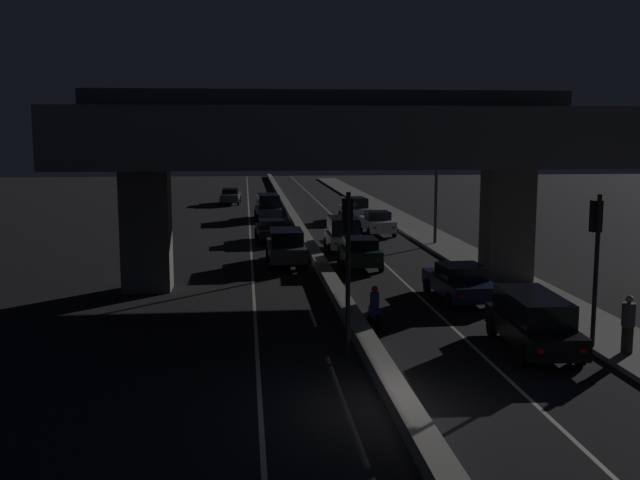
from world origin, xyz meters
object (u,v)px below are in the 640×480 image
car_white_sixth (355,209)px  car_grey_lead_oncoming (286,246)px  motorcycle_blue_filtering_near (375,309)px  car_dark_blue_second (460,282)px  street_lamp (431,161)px  car_white_fourth (343,233)px  car_grey_fourth_oncoming (231,196)px  traffic_light_right_of_median (596,245)px  car_black_second_oncoming (272,230)px  pedestrian_on_sidewalk (628,325)px  car_dark_green_third (360,252)px  traffic_light_left_of_median (348,246)px  car_black_lead (533,320)px  car_white_fifth (377,223)px  car_grey_third_oncoming (268,206)px

car_white_sixth → car_grey_lead_oncoming: size_ratio=0.96×
car_grey_lead_oncoming → motorcycle_blue_filtering_near: 13.00m
car_dark_blue_second → street_lamp: bearing=-11.6°
car_white_fourth → car_grey_fourth_oncoming: 29.82m
traffic_light_right_of_median → car_white_sixth: bearing=93.6°
car_white_sixth → car_black_second_oncoming: bearing=145.0°
motorcycle_blue_filtering_near → pedestrian_on_sidewalk: 8.06m
street_lamp → car_grey_fourth_oncoming: 30.67m
street_lamp → motorcycle_blue_filtering_near: street_lamp is taller
car_dark_green_third → pedestrian_on_sidewalk: 16.70m
traffic_light_left_of_median → traffic_light_right_of_median: (7.54, 0.00, -0.08)m
car_black_lead → car_black_second_oncoming: car_black_lead is taller
street_lamp → car_dark_green_third: bearing=-127.6°
car_dark_green_third → pedestrian_on_sidewalk: size_ratio=2.37×
traffic_light_left_of_median → car_white_sixth: size_ratio=1.13×
traffic_light_right_of_median → car_white_fourth: 21.21m
traffic_light_left_of_median → car_black_lead: bearing=2.5°
car_grey_fourth_oncoming → pedestrian_on_sidewalk: 51.93m
car_dark_blue_second → car_white_fifth: size_ratio=1.07×
motorcycle_blue_filtering_near → car_black_second_oncoming: bearing=5.1°
car_white_fourth → motorcycle_blue_filtering_near: 17.11m
car_white_fourth → pedestrian_on_sidewalk: bearing=-164.4°
car_grey_third_oncoming → car_grey_fourth_oncoming: bearing=-169.1°
car_grey_third_oncoming → pedestrian_on_sidewalk: 38.68m
traffic_light_left_of_median → car_white_sixth: bearing=81.3°
car_black_lead → car_grey_third_oncoming: (-6.98, 36.39, 0.07)m
car_dark_blue_second → car_dark_green_third: size_ratio=1.12×
motorcycle_blue_filtering_near → car_white_fourth: bearing=-6.4°
traffic_light_right_of_median → car_grey_third_oncoming: size_ratio=1.09×
car_black_second_oncoming → car_grey_lead_oncoming: bearing=0.8°
car_dark_blue_second → car_grey_fourth_oncoming: 43.35m
street_lamp → car_grey_fourth_oncoming: street_lamp is taller
car_grey_lead_oncoming → pedestrian_on_sidewalk: bearing=28.0°
pedestrian_on_sidewalk → car_dark_blue_second: bearing=108.1°
car_white_fourth → car_white_sixth: 14.68m
car_grey_third_oncoming → motorcycle_blue_filtering_near: (2.62, -33.21, -0.38)m
car_white_fourth → car_white_fifth: (3.09, 6.31, -0.19)m
traffic_light_left_of_median → car_black_second_oncoming: 24.48m
car_grey_fourth_oncoming → car_white_sixth: bearing=36.0°
car_black_lead → car_white_sixth: (-0.41, 34.65, -0.03)m
car_dark_blue_second → car_dark_green_third: 8.10m
car_black_lead → car_grey_lead_oncoming: 17.31m
car_white_fifth → car_grey_lead_oncoming: car_grey_lead_oncoming is taller
motorcycle_blue_filtering_near → car_dark_blue_second: bearing=-49.4°
car_black_second_oncoming → motorcycle_blue_filtering_near: 21.05m
traffic_light_right_of_median → street_lamp: bearing=89.0°
traffic_light_right_of_median → car_black_lead: traffic_light_right_of_median is taller
traffic_light_right_of_median → car_grey_third_oncoming: bearing=103.4°
car_dark_blue_second → car_dark_green_third: car_dark_green_third is taller
traffic_light_right_of_median → street_lamp: street_lamp is taller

